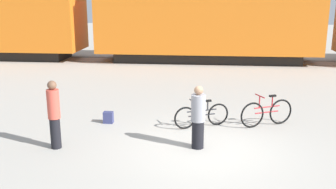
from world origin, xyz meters
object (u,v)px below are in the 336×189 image
person_in_grey (198,118)px  backpack (108,117)px  bicycle_black (202,115)px  bicycle_maroon (267,113)px  freight_train (207,10)px  person_in_red (54,114)px

person_in_grey → backpack: (-2.67, 1.66, -0.62)m
bicycle_black → backpack: size_ratio=4.54×
bicycle_maroon → bicycle_black: bearing=-171.2°
backpack → freight_train: bearing=75.5°
freight_train → bicycle_maroon: bearing=-80.8°
freight_train → person_in_red: bearing=-105.7°
bicycle_black → person_in_grey: 1.63m
bicycle_maroon → backpack: (-4.60, -0.19, -0.22)m
bicycle_black → person_in_grey: person_in_grey is taller
bicycle_black → backpack: bearing=178.0°
person_in_grey → person_in_red: (-3.49, -0.35, 0.09)m
freight_train → bicycle_black: (-0.10, -11.10, -2.48)m
person_in_grey → person_in_red: person_in_red is taller
freight_train → bicycle_maroon: freight_train is taller
freight_train → person_in_red: (-3.66, -13.01, -1.95)m
person_in_grey → bicycle_maroon: bearing=98.6°
bicycle_maroon → person_in_grey: size_ratio=0.98×
freight_train → backpack: size_ratio=112.17×
freight_train → person_in_grey: size_ratio=24.15×
backpack → bicycle_maroon: bearing=2.4°
bicycle_maroon → person_in_red: 5.87m
bicycle_maroon → person_in_grey: bearing=-136.1°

